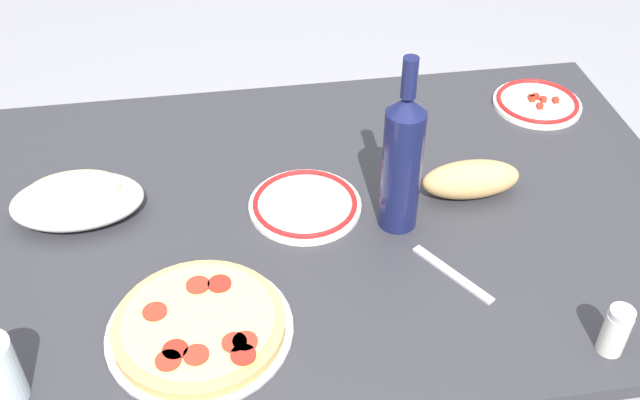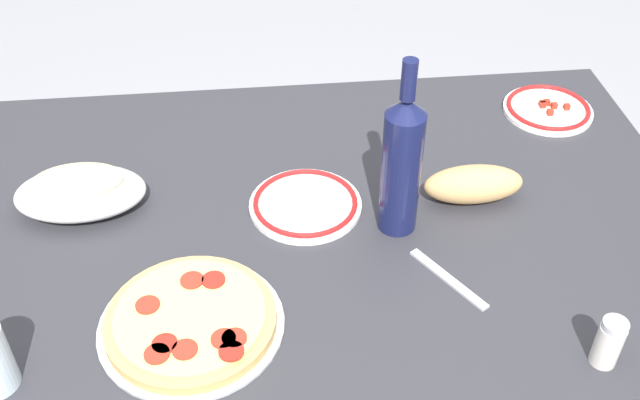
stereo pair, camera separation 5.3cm
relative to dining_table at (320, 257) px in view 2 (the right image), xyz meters
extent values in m
cube|color=#2D2D33|center=(0.00, 0.00, 0.10)|extent=(1.40, 0.91, 0.03)
cylinder|color=#33302D|center=(-0.64, 0.40, -0.28)|extent=(0.07, 0.07, 0.72)
cylinder|color=#33302D|center=(0.64, 0.40, -0.28)|extent=(0.07, 0.07, 0.72)
cylinder|color=#B7B7BC|center=(-0.23, -0.25, 0.12)|extent=(0.29, 0.29, 0.01)
cylinder|color=tan|center=(-0.23, -0.25, 0.13)|extent=(0.27, 0.27, 0.02)
cylinder|color=#EACC75|center=(-0.23, -0.25, 0.14)|extent=(0.24, 0.24, 0.01)
cylinder|color=#B22D1E|center=(-0.24, -0.32, 0.15)|extent=(0.04, 0.04, 0.00)
cylinder|color=#B22D1E|center=(-0.28, -0.33, 0.15)|extent=(0.04, 0.04, 0.00)
cylinder|color=maroon|center=(-0.19, -0.18, 0.15)|extent=(0.04, 0.04, 0.00)
cylinder|color=#B22D1E|center=(-0.18, -0.31, 0.15)|extent=(0.04, 0.04, 0.00)
cylinder|color=maroon|center=(-0.17, -0.33, 0.15)|extent=(0.04, 0.04, 0.00)
cylinder|color=maroon|center=(-0.27, -0.31, 0.15)|extent=(0.04, 0.04, 0.00)
cylinder|color=#B22D1E|center=(-0.23, -0.18, 0.15)|extent=(0.04, 0.04, 0.00)
cylinder|color=#B22D1E|center=(-0.30, -0.23, 0.15)|extent=(0.04, 0.04, 0.00)
cylinder|color=#B22D1E|center=(-0.16, -0.31, 0.15)|extent=(0.04, 0.04, 0.00)
ellipsoid|color=white|center=(-0.44, 0.06, 0.15)|extent=(0.24, 0.15, 0.07)
ellipsoid|color=#AD2819|center=(-0.44, 0.06, 0.16)|extent=(0.20, 0.12, 0.03)
ellipsoid|color=beige|center=(-0.44, 0.06, 0.18)|extent=(0.17, 0.10, 0.02)
cylinder|color=#141942|center=(0.13, -0.05, 0.24)|extent=(0.07, 0.07, 0.24)
cone|color=#141942|center=(0.13, -0.05, 0.37)|extent=(0.07, 0.07, 0.03)
cylinder|color=#141942|center=(0.13, -0.05, 0.42)|extent=(0.03, 0.03, 0.07)
cylinder|color=white|center=(0.54, 0.28, 0.12)|extent=(0.19, 0.19, 0.01)
torus|color=red|center=(0.54, 0.28, 0.13)|extent=(0.18, 0.18, 0.01)
cube|color=#AD2819|center=(0.52, 0.29, 0.13)|extent=(0.01, 0.01, 0.01)
cube|color=#AD2819|center=(0.57, 0.28, 0.13)|extent=(0.01, 0.01, 0.01)
cube|color=#AD2819|center=(0.54, 0.30, 0.13)|extent=(0.01, 0.01, 0.01)
cube|color=#AD2819|center=(0.53, 0.30, 0.13)|extent=(0.01, 0.01, 0.01)
cube|color=#AD2819|center=(0.55, 0.28, 0.13)|extent=(0.01, 0.01, 0.01)
cube|color=#AD2819|center=(0.53, 0.26, 0.13)|extent=(0.01, 0.01, 0.01)
cylinder|color=white|center=(-0.03, 0.02, 0.12)|extent=(0.21, 0.21, 0.01)
torus|color=red|center=(-0.03, 0.02, 0.13)|extent=(0.20, 0.20, 0.01)
ellipsoid|color=tan|center=(0.29, 0.01, 0.15)|extent=(0.19, 0.08, 0.07)
cylinder|color=silver|center=(0.39, -0.38, 0.15)|extent=(0.04, 0.04, 0.07)
cylinder|color=#B7B7BC|center=(0.39, -0.38, 0.20)|extent=(0.04, 0.04, 0.01)
cube|color=#B7B7BC|center=(0.20, -0.19, 0.12)|extent=(0.10, 0.15, 0.00)
camera|label=1|loc=(-0.16, -1.03, 1.02)|focal=41.60mm
camera|label=2|loc=(-0.11, -1.03, 1.02)|focal=41.60mm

